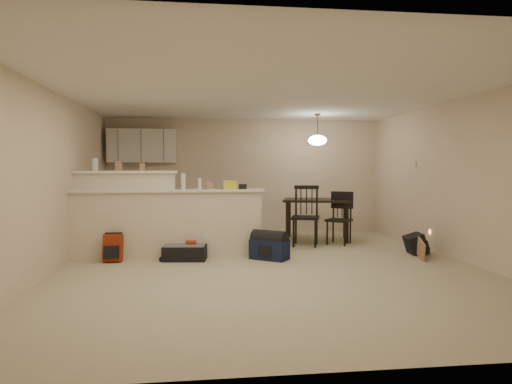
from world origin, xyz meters
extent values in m
plane|color=#BAB08F|center=(0.00, 0.00, 0.00)|extent=(7.00, 7.00, 0.00)
plane|color=white|center=(0.00, 0.00, 2.50)|extent=(7.00, 7.00, 0.00)
cube|color=beige|center=(0.00, 3.50, 1.25)|extent=(6.00, 0.02, 2.50)
cube|color=beige|center=(0.00, -3.50, 1.25)|extent=(6.00, 0.02, 2.50)
cube|color=beige|center=(-3.00, 0.00, 1.25)|extent=(0.02, 7.00, 2.50)
cube|color=beige|center=(3.00, 0.00, 1.25)|extent=(0.02, 7.00, 2.50)
cube|color=beige|center=(-1.50, 0.90, 0.53)|extent=(3.00, 0.28, 1.05)
cube|color=white|center=(-1.50, 0.90, 1.07)|extent=(3.08, 0.38, 0.04)
cube|color=beige|center=(-2.20, 1.12, 0.68)|extent=(1.60, 0.24, 1.35)
cube|color=white|center=(-2.20, 1.12, 1.37)|extent=(1.68, 0.34, 0.04)
cube|color=white|center=(-2.20, 3.32, 1.90)|extent=(1.40, 0.34, 0.70)
cube|color=white|center=(-2.00, 3.19, 0.45)|extent=(1.80, 0.60, 0.90)
cube|color=beige|center=(2.98, 1.55, 1.50)|extent=(0.02, 0.12, 0.12)
cylinder|color=silver|center=(-2.68, 1.12, 1.49)|extent=(0.10, 0.10, 0.20)
cube|color=#A37254|center=(-2.31, 1.12, 1.47)|extent=(0.10, 0.07, 0.16)
cube|color=#A37254|center=(-1.93, 1.12, 1.45)|extent=(0.08, 0.06, 0.12)
cylinder|color=silver|center=(-1.26, 0.90, 1.22)|extent=(0.07, 0.07, 0.26)
cylinder|color=silver|center=(-0.99, 0.90, 1.18)|extent=(0.06, 0.06, 0.18)
cube|color=#A37254|center=(-0.50, 0.90, 1.16)|extent=(0.22, 0.18, 0.14)
cube|color=#A37254|center=(-0.29, 0.90, 1.13)|extent=(0.12, 0.10, 0.08)
cube|color=#A37254|center=(-0.83, 0.90, 1.15)|extent=(0.11, 0.10, 0.13)
cube|color=black|center=(1.31, 2.27, 0.80)|extent=(1.49, 1.17, 0.04)
cylinder|color=black|center=(0.68, 2.07, 0.39)|extent=(0.06, 0.06, 0.78)
cylinder|color=black|center=(1.78, 1.79, 0.39)|extent=(0.06, 0.06, 0.78)
cylinder|color=black|center=(0.85, 2.75, 0.39)|extent=(0.06, 0.06, 0.78)
cylinder|color=black|center=(1.95, 2.47, 0.39)|extent=(0.06, 0.06, 0.78)
cylinder|color=brown|center=(1.31, 2.27, 2.25)|extent=(0.02, 0.02, 0.50)
cylinder|color=brown|center=(1.31, 2.27, 2.48)|extent=(0.12, 0.12, 0.03)
ellipsoid|color=white|center=(1.31, 2.27, 1.98)|extent=(0.36, 0.36, 0.20)
cube|color=black|center=(-1.23, 0.61, 0.11)|extent=(0.70, 0.50, 0.22)
cube|color=maroon|center=(-2.32, 0.61, 0.21)|extent=(0.28, 0.18, 0.42)
cube|color=#121B38|center=(0.09, 0.49, 0.16)|extent=(0.65, 0.59, 0.31)
cube|color=black|center=(2.57, 0.61, 0.16)|extent=(0.30, 0.40, 0.33)
cube|color=#A37254|center=(2.44, 0.17, 0.15)|extent=(0.10, 0.40, 0.31)
camera|label=1|loc=(-0.98, -6.53, 1.43)|focal=32.00mm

